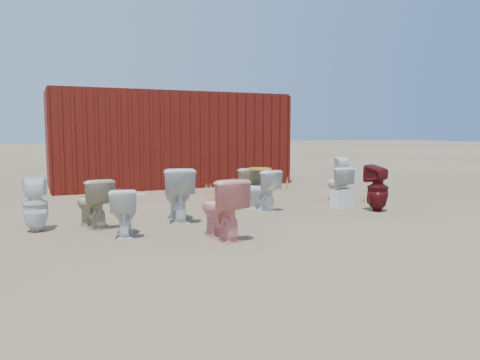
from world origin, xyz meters
name	(u,v)px	position (x,y,z in m)	size (l,w,h in m)	color
ground	(255,216)	(0.00, 0.00, 0.00)	(100.00, 100.00, 0.00)	brown
shipping_container	(169,139)	(0.00, 5.20, 1.20)	(6.00, 2.40, 2.40)	#54140E
toilet_front_a	(124,212)	(-2.28, -0.57, 0.33)	(0.37, 0.64, 0.65)	white
toilet_front_pink	(221,208)	(-1.13, -1.29, 0.41)	(0.45, 0.80, 0.81)	pink
toilet_front_c	(178,194)	(-1.30, 0.14, 0.43)	(0.48, 0.84, 0.85)	white
toilet_front_maroon	(378,188)	(2.19, -0.50, 0.41)	(0.37, 0.38, 0.83)	#590F13
toilet_front_e	(338,184)	(2.25, 0.75, 0.35)	(0.39, 0.69, 0.71)	white
toilet_back_a	(35,205)	(-3.38, 0.19, 0.39)	(0.35, 0.36, 0.77)	white
toilet_back_beige_left	(93,203)	(-2.60, 0.15, 0.37)	(0.41, 0.72, 0.73)	#BDAD8A
toilet_back_beige_right	(242,187)	(0.24, 1.05, 0.37)	(0.41, 0.73, 0.74)	#C8BB93
toilet_back_yellowlid	(260,190)	(0.34, 0.47, 0.37)	(0.41, 0.72, 0.74)	white
toilet_back_e	(342,173)	(3.60, 2.41, 0.40)	(0.36, 0.36, 0.79)	white
yellow_lid	(260,169)	(0.34, 0.47, 0.75)	(0.37, 0.47, 0.03)	gold
loose_tank	(343,198)	(1.89, 0.11, 0.17)	(0.50, 0.20, 0.35)	white
loose_lid_near	(174,192)	(-0.36, 3.48, 0.01)	(0.38, 0.49, 0.02)	tan
loose_lid_far	(139,194)	(-1.21, 3.40, 0.01)	(0.36, 0.47, 0.02)	beige
weed_clump_a	(112,193)	(-1.85, 3.07, 0.13)	(0.36, 0.36, 0.26)	#A29641
weed_clump_b	(208,189)	(0.20, 2.76, 0.13)	(0.32, 0.32, 0.26)	#A29641
weed_clump_c	(283,183)	(2.24, 2.95, 0.16)	(0.36, 0.36, 0.32)	#A29641
weed_clump_d	(169,189)	(-0.61, 3.07, 0.14)	(0.30, 0.30, 0.27)	#A29641
weed_clump_e	(230,184)	(1.04, 3.50, 0.13)	(0.34, 0.34, 0.26)	#A29641
weed_clump_f	(364,197)	(2.64, 0.42, 0.10)	(0.28, 0.28, 0.20)	#A29641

